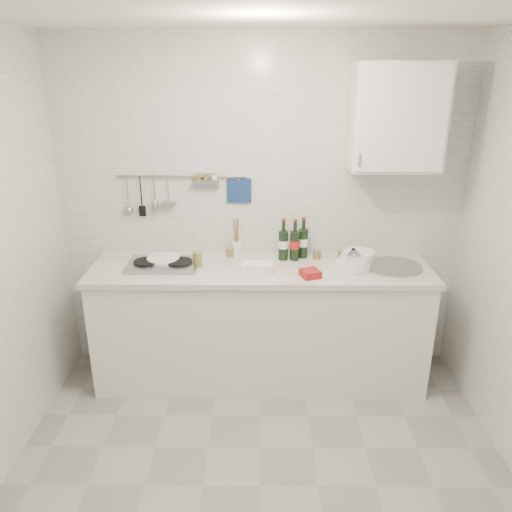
% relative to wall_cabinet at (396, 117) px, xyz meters
% --- Properties ---
extents(floor, '(3.00, 3.00, 0.00)m').
position_rel_wall_cabinet_xyz_m(floor, '(-0.90, -1.22, -1.95)').
color(floor, gray).
rests_on(floor, ground).
extents(ceiling, '(3.00, 3.00, 0.00)m').
position_rel_wall_cabinet_xyz_m(ceiling, '(-0.90, -1.22, 0.55)').
color(ceiling, silver).
rests_on(ceiling, back_wall).
extents(back_wall, '(3.00, 0.02, 2.50)m').
position_rel_wall_cabinet_xyz_m(back_wall, '(-0.90, 0.18, -0.70)').
color(back_wall, silver).
rests_on(back_wall, floor).
extents(counter, '(2.44, 0.64, 0.96)m').
position_rel_wall_cabinet_xyz_m(counter, '(-0.89, -0.12, -1.52)').
color(counter, silver).
rests_on(counter, floor).
extents(wall_rail, '(0.98, 0.09, 0.34)m').
position_rel_wall_cabinet_xyz_m(wall_rail, '(-1.50, 0.15, -0.52)').
color(wall_rail, '#93969B').
rests_on(wall_rail, back_wall).
extents(wall_cabinet, '(0.60, 0.38, 0.70)m').
position_rel_wall_cabinet_xyz_m(wall_cabinet, '(0.00, 0.00, 0.00)').
color(wall_cabinet, silver).
rests_on(wall_cabinet, back_wall).
extents(plate_stack_hob, '(0.26, 0.26, 0.05)m').
position_rel_wall_cabinet_xyz_m(plate_stack_hob, '(-1.62, -0.07, -1.00)').
color(plate_stack_hob, '#5484C0').
rests_on(plate_stack_hob, counter).
extents(plate_stack_sink, '(0.29, 0.27, 0.12)m').
position_rel_wall_cabinet_xyz_m(plate_stack_sink, '(-0.22, -0.13, -0.97)').
color(plate_stack_sink, white).
rests_on(plate_stack_sink, counter).
extents(wine_bottles, '(0.22, 0.12, 0.31)m').
position_rel_wall_cabinet_xyz_m(wine_bottles, '(-0.66, 0.04, -0.87)').
color(wine_bottles, black).
rests_on(wine_bottles, counter).
extents(butter_dish, '(0.22, 0.12, 0.06)m').
position_rel_wall_cabinet_xyz_m(butter_dish, '(-0.93, -0.21, -1.00)').
color(butter_dish, white).
rests_on(butter_dish, counter).
extents(strawberry_punnet, '(0.15, 0.15, 0.05)m').
position_rel_wall_cabinet_xyz_m(strawberry_punnet, '(-0.56, -0.30, -1.00)').
color(strawberry_punnet, red).
rests_on(strawberry_punnet, counter).
extents(utensil_crock, '(0.07, 0.07, 0.30)m').
position_rel_wall_cabinet_xyz_m(utensil_crock, '(-1.08, 0.11, -0.96)').
color(utensil_crock, white).
rests_on(utensil_crock, counter).
extents(jar_a, '(0.06, 0.06, 0.08)m').
position_rel_wall_cabinet_xyz_m(jar_a, '(-1.13, 0.09, -0.99)').
color(jar_a, olive).
rests_on(jar_a, counter).
extents(jar_b, '(0.06, 0.06, 0.07)m').
position_rel_wall_cabinet_xyz_m(jar_b, '(-0.30, 0.04, -0.99)').
color(jar_b, olive).
rests_on(jar_b, counter).
extents(jar_c, '(0.06, 0.06, 0.07)m').
position_rel_wall_cabinet_xyz_m(jar_c, '(-0.48, 0.05, -0.99)').
color(jar_c, olive).
rests_on(jar_c, counter).
extents(jar_d, '(0.07, 0.07, 0.11)m').
position_rel_wall_cabinet_xyz_m(jar_d, '(-1.35, -0.11, -0.97)').
color(jar_d, olive).
rests_on(jar_d, counter).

